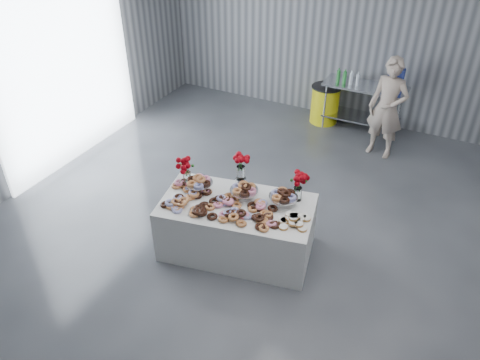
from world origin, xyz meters
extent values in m
plane|color=#373A3F|center=(0.00, 0.00, 0.00)|extent=(9.00, 9.00, 0.00)
cube|color=gray|center=(0.00, 4.50, 2.00)|extent=(8.00, 0.04, 4.00)
cube|color=gray|center=(-4.00, 0.00, 2.00)|extent=(0.04, 9.00, 4.00)
cube|color=white|center=(-3.94, 1.00, 1.50)|extent=(0.05, 3.00, 3.00)
cube|color=white|center=(-0.34, 0.03, 0.38)|extent=(2.06, 1.35, 0.75)
cube|color=silver|center=(0.20, 4.10, 0.88)|extent=(1.50, 0.60, 0.04)
cube|color=silver|center=(0.20, 4.10, 0.25)|extent=(1.40, 0.55, 0.03)
cylinder|color=silver|center=(-0.45, 3.85, 0.43)|extent=(0.04, 0.04, 0.86)
cylinder|color=silver|center=(0.85, 3.85, 0.43)|extent=(0.04, 0.04, 0.86)
cylinder|color=silver|center=(-0.45, 4.35, 0.43)|extent=(0.04, 0.04, 0.86)
cylinder|color=silver|center=(0.85, 4.35, 0.43)|extent=(0.04, 0.04, 0.86)
cylinder|color=silver|center=(-0.91, 0.07, 0.81)|extent=(0.06, 0.06, 0.12)
cylinder|color=silver|center=(-0.91, 0.07, 0.88)|extent=(0.36, 0.36, 0.01)
cylinder|color=silver|center=(-0.32, 0.19, 0.81)|extent=(0.06, 0.06, 0.12)
cylinder|color=silver|center=(-0.32, 0.19, 0.88)|extent=(0.36, 0.36, 0.01)
cylinder|color=silver|center=(0.17, 0.28, 0.81)|extent=(0.06, 0.06, 0.12)
cylinder|color=silver|center=(0.17, 0.28, 0.88)|extent=(0.36, 0.36, 0.01)
cylinder|color=white|center=(-1.13, 0.13, 0.84)|extent=(0.11, 0.11, 0.18)
cylinder|color=#1E5919|center=(-1.13, 0.13, 0.97)|extent=(0.04, 0.04, 0.18)
cylinder|color=white|center=(0.28, 0.46, 0.84)|extent=(0.11, 0.11, 0.18)
cylinder|color=#1E5919|center=(0.28, 0.46, 0.97)|extent=(0.04, 0.04, 0.18)
cylinder|color=silver|center=(-0.46, 0.36, 0.82)|extent=(0.14, 0.14, 0.15)
cylinder|color=white|center=(-0.46, 0.36, 0.99)|extent=(0.11, 0.11, 0.18)
cylinder|color=#1E5919|center=(-0.46, 0.36, 1.12)|extent=(0.04, 0.04, 0.18)
cylinder|color=blue|center=(0.70, 4.10, 1.10)|extent=(0.28, 0.28, 0.40)
sphere|color=blue|center=(0.70, 4.10, 1.36)|extent=(0.20, 0.20, 0.20)
imported|color=#CC8C93|center=(0.76, 3.37, 0.87)|extent=(0.69, 0.51, 1.74)
cylinder|color=yellow|center=(-0.52, 4.10, 0.36)|extent=(0.53, 0.53, 0.72)
cylinder|color=black|center=(-0.52, 4.10, 0.73)|extent=(0.58, 0.58, 0.02)
camera|label=1|loc=(1.78, -4.07, 4.27)|focal=35.00mm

